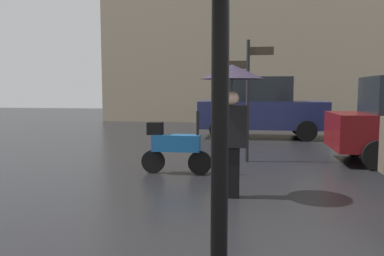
{
  "coord_description": "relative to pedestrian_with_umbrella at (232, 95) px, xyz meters",
  "views": [
    {
      "loc": [
        -0.26,
        -2.85,
        1.64
      ],
      "look_at": [
        -1.31,
        4.25,
        0.94
      ],
      "focal_mm": 36.75,
      "sensor_mm": 36.0,
      "label": 1
    }
  ],
  "objects": [
    {
      "name": "street_signpost",
      "position": [
        0.22,
        3.06,
        0.11
      ],
      "size": [
        1.08,
        0.08,
        2.75
      ],
      "color": "black",
      "rests_on": "ground"
    },
    {
      "name": "parked_car_left",
      "position": [
        0.61,
        7.77,
        -0.53
      ],
      "size": [
        4.26,
        1.93,
        2.07
      ],
      "rotation": [
        0.0,
        0.0,
        3.05
      ],
      "color": "#1E234C",
      "rests_on": "ground"
    },
    {
      "name": "parked_scooter",
      "position": [
        -1.18,
        1.53,
        -1.01
      ],
      "size": [
        1.39,
        0.32,
        1.23
      ],
      "rotation": [
        0.0,
        0.0,
        -0.38
      ],
      "color": "black",
      "rests_on": "ground"
    },
    {
      "name": "pedestrian_with_umbrella",
      "position": [
        0.0,
        0.0,
        0.0
      ],
      "size": [
        0.96,
        0.96,
        2.02
      ],
      "rotation": [
        0.0,
        0.0,
        2.3
      ],
      "color": "black",
      "rests_on": "ground"
    }
  ]
}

